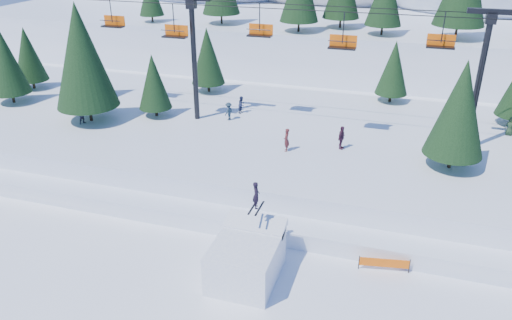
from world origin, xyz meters
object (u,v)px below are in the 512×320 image
(chairlift, at_px, (320,49))
(banner_near, at_px, (384,263))
(banner_far, at_px, (384,242))
(jump_kicker, at_px, (247,258))

(chairlift, bearing_deg, banner_near, -63.45)
(banner_near, xyz_separation_m, banner_far, (-0.19, 2.11, 0.00))
(chairlift, distance_m, banner_far, 15.82)
(chairlift, xyz_separation_m, banner_far, (6.57, -11.41, -8.78))
(jump_kicker, xyz_separation_m, chairlift, (0.54, 16.33, 8.05))
(chairlift, height_order, banner_far, chairlift)
(jump_kicker, distance_m, banner_near, 7.85)
(jump_kicker, height_order, chairlift, chairlift)
(banner_near, bearing_deg, jump_kicker, -158.99)
(banner_near, bearing_deg, chairlift, 116.55)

